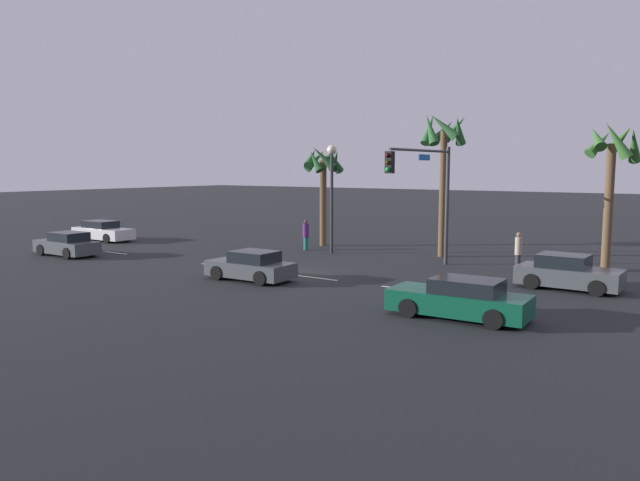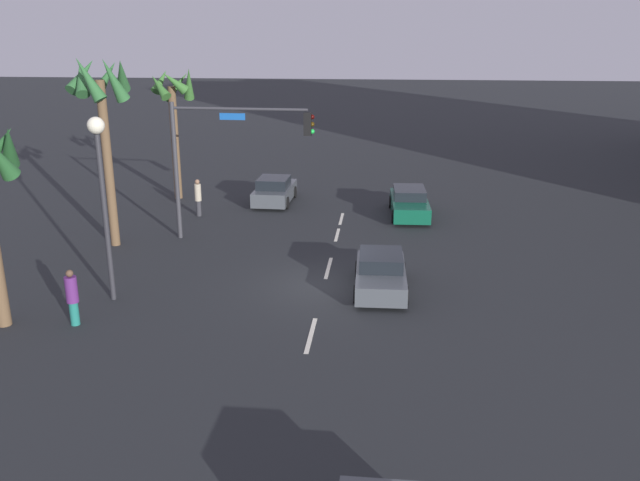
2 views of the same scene
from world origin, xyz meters
name	(u,v)px [view 2 (image 2 of 2)]	position (x,y,z in m)	size (l,w,h in m)	color
ground_plane	(324,285)	(0.00, 0.00, 0.00)	(220.00, 220.00, 0.00)	#232628
lane_stripe_2	(311,335)	(-4.17, 0.00, 0.01)	(2.45, 0.14, 0.01)	silver
lane_stripe_3	(328,268)	(1.83, 0.00, 0.01)	(2.43, 0.14, 0.01)	silver
lane_stripe_4	(337,235)	(6.26, 0.00, 0.01)	(1.98, 0.14, 0.01)	silver
lane_stripe_5	(341,219)	(8.97, 0.00, 0.01)	(2.10, 0.14, 0.01)	silver
car_0	(381,274)	(-0.20, -2.06, 0.61)	(4.02, 1.94, 1.32)	#474C51
car_1	(275,191)	(11.84, 3.84, 0.66)	(4.06, 1.99, 1.43)	#474C51
car_2	(409,203)	(10.07, -3.35, 0.63)	(4.67, 2.03, 1.35)	#0F5138
traffic_signal	(223,147)	(5.07, 4.85, 4.16)	(0.47, 6.23, 6.03)	#38383D
streetlamp	(101,175)	(-2.03, 7.15, 4.39)	(0.56, 0.56, 6.28)	#2D2D33
pedestrian_0	(72,296)	(-4.17, 7.52, 0.97)	(0.41, 0.41, 1.84)	#1E7266
pedestrian_1	(198,197)	(8.80, 7.19, 1.00)	(0.38, 0.38, 1.88)	#333338
palm_tree_0	(101,100)	(3.78, 9.47, 6.22)	(2.41, 2.76, 8.05)	brown
palm_tree_2	(174,102)	(12.41, 9.31, 5.27)	(2.53, 2.61, 7.17)	brown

